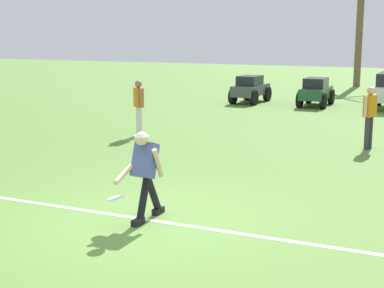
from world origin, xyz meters
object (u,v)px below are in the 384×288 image
teammate_midfield (139,103)px  frisbee_thrower (145,171)px  teammate_near_sideline (370,112)px  parked_car_slot_b (316,92)px  frisbee_in_flight (116,198)px  palm_tree_far_left (360,17)px  parked_car_slot_a (250,89)px

teammate_midfield → frisbee_thrower: bearing=-60.6°
teammate_near_sideline → parked_car_slot_b: teammate_near_sideline is taller
frisbee_thrower → parked_car_slot_b: frisbee_thrower is taller
frisbee_in_flight → palm_tree_far_left: palm_tree_far_left is taller
teammate_midfield → parked_car_slot_b: size_ratio=0.71×
palm_tree_far_left → frisbee_thrower: bearing=-89.4°
parked_car_slot_b → palm_tree_far_left: palm_tree_far_left is taller
parked_car_slot_a → parked_car_slot_b: size_ratio=1.02×
frisbee_in_flight → parked_car_slot_a: size_ratio=0.12×
teammate_near_sideline → teammate_midfield: size_ratio=1.00×
frisbee_in_flight → parked_car_slot_b: size_ratio=0.12×
teammate_midfield → parked_car_slot_a: (0.46, 8.61, -0.38)m
frisbee_in_flight → parked_car_slot_a: parked_car_slot_a is taller
teammate_near_sideline → parked_car_slot_b: size_ratio=0.71×
teammate_near_sideline → palm_tree_far_left: 17.12m
teammate_near_sideline → palm_tree_far_left: (-2.69, 16.70, 2.62)m
frisbee_in_flight → teammate_near_sideline: 8.17m
parked_car_slot_b → parked_car_slot_a: bearing=179.5°
frisbee_thrower → frisbee_in_flight: bearing=-114.1°
frisbee_in_flight → parked_car_slot_a: bearing=100.8°
frisbee_in_flight → parked_car_slot_a: 15.92m
teammate_near_sideline → frisbee_in_flight: bearing=-109.2°
frisbee_thrower → frisbee_in_flight: (-0.23, -0.51, -0.32)m
parked_car_slot_a → palm_tree_far_left: 9.73m
frisbee_thrower → parked_car_slot_a: 15.47m
teammate_midfield → palm_tree_far_left: size_ratio=0.27×
frisbee_thrower → palm_tree_far_left: palm_tree_far_left is taller
frisbee_thrower → teammate_midfield: teammate_midfield is taller
parked_car_slot_b → palm_tree_far_left: bearing=88.1°
teammate_midfield → parked_car_slot_a: bearing=86.9°
frisbee_thrower → teammate_midfield: (-3.67, 6.52, 0.14)m
teammate_midfield → parked_car_slot_b: (3.15, 8.59, -0.38)m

